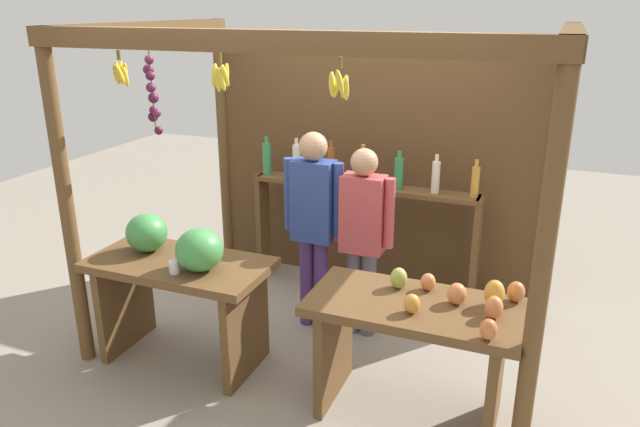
{
  "coord_description": "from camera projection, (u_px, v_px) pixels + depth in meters",
  "views": [
    {
      "loc": [
        1.5,
        -3.96,
        2.47
      ],
      "look_at": [
        0.0,
        -0.21,
        1.05
      ],
      "focal_mm": 33.64,
      "sensor_mm": 36.0,
      "label": 1
    }
  ],
  "objects": [
    {
      "name": "vendor_woman",
      "position": [
        363.0,
        228.0,
        4.48
      ],
      "size": [
        0.48,
        0.2,
        1.49
      ],
      "rotation": [
        0.0,
        0.0,
        0.05
      ],
      "color": "#565362",
      "rests_on": "ground"
    },
    {
      "name": "market_stall",
      "position": [
        351.0,
        149.0,
        4.77
      ],
      "size": [
        3.15,
        2.18,
        2.34
      ],
      "color": "brown",
      "rests_on": "ground"
    },
    {
      "name": "fruit_counter_left",
      "position": [
        179.0,
        274.0,
        4.19
      ],
      "size": [
        1.27,
        0.64,
        1.07
      ],
      "color": "brown",
      "rests_on": "ground"
    },
    {
      "name": "vendor_man",
      "position": [
        313.0,
        214.0,
        4.58
      ],
      "size": [
        0.48,
        0.21,
        1.59
      ],
      "rotation": [
        0.0,
        0.0,
        0.09
      ],
      "color": "#4D2F71",
      "rests_on": "ground"
    },
    {
      "name": "bottle_shelf_unit",
      "position": [
        361.0,
        205.0,
        5.22
      ],
      "size": [
        2.02,
        0.22,
        1.36
      ],
      "color": "brown",
      "rests_on": "ground"
    },
    {
      "name": "ground_plane",
      "position": [
        330.0,
        329.0,
        4.81
      ],
      "size": [
        12.0,
        12.0,
        0.0
      ],
      "primitive_type": "plane",
      "color": "gray",
      "rests_on": "ground"
    },
    {
      "name": "fruit_counter_right",
      "position": [
        417.0,
        332.0,
        3.64
      ],
      "size": [
        1.27,
        0.65,
        0.95
      ],
      "color": "brown",
      "rests_on": "ground"
    }
  ]
}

